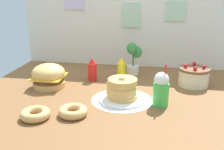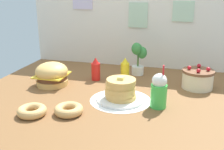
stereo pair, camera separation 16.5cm
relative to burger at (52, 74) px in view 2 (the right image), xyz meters
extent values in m
cube|color=brown|center=(0.53, -0.18, -0.10)|extent=(2.06, 1.81, 0.02)
cube|color=silver|center=(0.53, 0.72, 0.33)|extent=(2.06, 0.03, 0.83)
cube|color=#B2D1B2|center=(0.57, 0.70, 0.41)|extent=(0.18, 0.01, 0.23)
cube|color=#B2D1B2|center=(0.98, 0.70, 0.46)|extent=(0.19, 0.01, 0.18)
cylinder|color=white|center=(0.61, -0.17, -0.09)|extent=(0.43, 0.43, 0.00)
cylinder|color=#DBA859|center=(0.00, 0.00, -0.07)|extent=(0.25, 0.25, 0.04)
cylinder|color=#59331E|center=(0.00, 0.00, -0.03)|extent=(0.23, 0.23, 0.03)
cube|color=yellow|center=(0.00, 0.00, -0.01)|extent=(0.24, 0.24, 0.01)
ellipsoid|color=#E5B260|center=(0.00, 0.00, 0.02)|extent=(0.26, 0.26, 0.15)
cylinder|color=white|center=(0.61, -0.17, -0.08)|extent=(0.33, 0.33, 0.01)
cylinder|color=#E0AD5B|center=(0.61, -0.17, -0.06)|extent=(0.21, 0.21, 0.03)
cylinder|color=#E0AD5B|center=(0.60, -0.17, -0.03)|extent=(0.21, 0.21, 0.03)
cylinder|color=#E0AD5B|center=(0.61, -0.17, 0.00)|extent=(0.21, 0.21, 0.03)
cylinder|color=#E0AD5B|center=(0.60, -0.16, 0.03)|extent=(0.21, 0.21, 0.03)
cylinder|color=#E0AD5B|center=(0.61, -0.16, 0.05)|extent=(0.20, 0.20, 0.03)
cube|color=#F7E072|center=(0.61, -0.17, 0.08)|extent=(0.04, 0.04, 0.02)
cylinder|color=beige|center=(1.13, 0.23, -0.03)|extent=(0.23, 0.23, 0.13)
cylinder|color=brown|center=(1.13, 0.23, 0.05)|extent=(0.24, 0.24, 0.02)
sphere|color=red|center=(1.20, 0.22, 0.07)|extent=(0.03, 0.03, 0.03)
sphere|color=red|center=(1.14, 0.30, 0.07)|extent=(0.03, 0.03, 0.03)
sphere|color=red|center=(1.06, 0.22, 0.07)|extent=(0.03, 0.03, 0.03)
sphere|color=red|center=(1.13, 0.16, 0.07)|extent=(0.03, 0.03, 0.03)
cylinder|color=red|center=(0.30, 0.21, -0.02)|extent=(0.07, 0.07, 0.15)
cone|color=red|center=(0.30, 0.21, 0.08)|extent=(0.06, 0.06, 0.05)
cylinder|color=yellow|center=(0.54, 0.27, -0.02)|extent=(0.07, 0.07, 0.15)
cone|color=yellow|center=(0.54, 0.27, 0.08)|extent=(0.06, 0.06, 0.05)
cylinder|color=green|center=(0.87, -0.21, -0.01)|extent=(0.11, 0.11, 0.16)
sphere|color=white|center=(0.87, -0.21, 0.09)|extent=(0.10, 0.10, 0.10)
cylinder|color=red|center=(0.90, -0.21, 0.13)|extent=(0.01, 0.04, 0.16)
torus|color=tan|center=(0.13, -0.53, -0.06)|extent=(0.18, 0.18, 0.05)
torus|color=#8CCC8C|center=(0.13, -0.53, -0.06)|extent=(0.17, 0.17, 0.05)
torus|color=tan|center=(0.34, -0.46, -0.06)|extent=(0.18, 0.18, 0.05)
torus|color=pink|center=(0.34, -0.46, -0.06)|extent=(0.17, 0.17, 0.05)
cylinder|color=white|center=(0.62, 0.45, -0.05)|extent=(0.11, 0.11, 0.08)
cylinder|color=#4C7238|center=(0.62, 0.45, 0.06)|extent=(0.02, 0.02, 0.14)
ellipsoid|color=#38843D|center=(0.66, 0.44, 0.12)|extent=(0.09, 0.06, 0.11)
ellipsoid|color=#38843D|center=(0.61, 0.48, 0.14)|extent=(0.09, 0.06, 0.11)
ellipsoid|color=#38843D|center=(0.61, 0.41, 0.16)|extent=(0.09, 0.06, 0.11)
camera|label=1|loc=(0.85, -1.91, 0.68)|focal=43.47mm
camera|label=2|loc=(1.01, -1.87, 0.68)|focal=43.47mm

